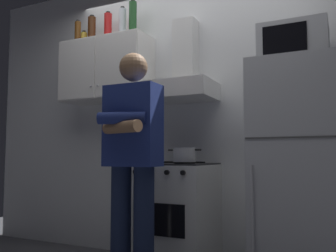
{
  "coord_description": "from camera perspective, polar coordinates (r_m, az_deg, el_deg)",
  "views": [
    {
      "loc": [
        1.21,
        -2.51,
        0.92
      ],
      "look_at": [
        0.0,
        0.0,
        1.15
      ],
      "focal_mm": 39.06,
      "sensor_mm": 36.0,
      "label": 1
    }
  ],
  "objects": [
    {
      "name": "back_wall_tiled",
      "position": [
        3.36,
        4.46,
        2.64
      ],
      "size": [
        4.8,
        0.1,
        2.7
      ],
      "primitive_type": "cube",
      "color": "white",
      "rests_on": "ground_plane"
    },
    {
      "name": "bottle_soda_red",
      "position": [
        3.78,
        -9.35,
        14.98
      ],
      "size": [
        0.08,
        0.08,
        0.3
      ],
      "color": "red",
      "rests_on": "upper_cabinet"
    },
    {
      "name": "refrigerator",
      "position": [
        2.78,
        19.49,
        -6.94
      ],
      "size": [
        0.6,
        0.62,
        1.6
      ],
      "color": "silver",
      "rests_on": "ground_plane"
    },
    {
      "name": "stove_oven",
      "position": [
        3.07,
        1.22,
        -13.86
      ],
      "size": [
        0.6,
        0.62,
        0.87
      ],
      "color": "white",
      "rests_on": "ground_plane"
    },
    {
      "name": "person_standing",
      "position": [
        2.52,
        -5.61,
        -5.14
      ],
      "size": [
        0.38,
        0.33,
        1.64
      ],
      "color": "#192342",
      "rests_on": "ground_plane"
    },
    {
      "name": "upper_cabinet",
      "position": [
        3.64,
        -9.64,
        8.54
      ],
      "size": [
        0.9,
        0.37,
        0.6
      ],
      "color": "white"
    },
    {
      "name": "bottle_vodka_clear",
      "position": [
        3.71,
        -7.13,
        15.57
      ],
      "size": [
        0.07,
        0.07,
        0.32
      ],
      "color": "silver",
      "rests_on": "upper_cabinet"
    },
    {
      "name": "cooking_pot",
      "position": [
        2.87,
        2.58,
        -4.52
      ],
      "size": [
        0.28,
        0.18,
        0.11
      ],
      "color": "#B7BABF",
      "rests_on": "stove_oven"
    },
    {
      "name": "bottle_wine_green",
      "position": [
        3.64,
        -5.52,
        16.28
      ],
      "size": [
        0.07,
        0.07,
        0.36
      ],
      "color": "#19471E",
      "rests_on": "upper_cabinet"
    },
    {
      "name": "bottle_beer_brown",
      "position": [
        3.97,
        -13.91,
        13.86
      ],
      "size": [
        0.06,
        0.06,
        0.26
      ],
      "color": "brown",
      "rests_on": "upper_cabinet"
    },
    {
      "name": "bottle_spice_jar",
      "position": [
        3.86,
        -12.97,
        13.29
      ],
      "size": [
        0.06,
        0.06,
        0.13
      ],
      "color": "gold",
      "rests_on": "upper_cabinet"
    },
    {
      "name": "bottle_rum_dark",
      "position": [
        3.84,
        -11.81,
        14.55
      ],
      "size": [
        0.08,
        0.08,
        0.27
      ],
      "color": "#47230F",
      "rests_on": "upper_cabinet"
    },
    {
      "name": "microwave",
      "position": [
        2.91,
        19.0,
        11.91
      ],
      "size": [
        0.48,
        0.37,
        0.28
      ],
      "color": "#B7BABF",
      "rests_on": "refrigerator"
    },
    {
      "name": "range_hood",
      "position": [
        3.22,
        2.13,
        7.44
      ],
      "size": [
        0.6,
        0.44,
        0.75
      ],
      "color": "white"
    }
  ]
}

